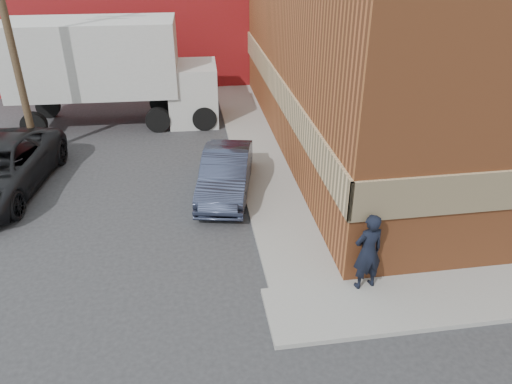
{
  "coord_description": "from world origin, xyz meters",
  "views": [
    {
      "loc": [
        -1.98,
        -8.97,
        7.73
      ],
      "look_at": [
        -0.33,
        1.87,
        1.67
      ],
      "focal_mm": 35.0,
      "sensor_mm": 36.0,
      "label": 1
    }
  ],
  "objects_px": {
    "box_truck": "(115,66)",
    "warehouse": "(102,21)",
    "sedan": "(226,173)",
    "brick_building": "(463,11)",
    "man": "(368,252)",
    "utility_pole": "(6,21)"
  },
  "relations": [
    {
      "from": "box_truck",
      "to": "warehouse",
      "type": "bearing_deg",
      "value": 102.09
    },
    {
      "from": "warehouse",
      "to": "sedan",
      "type": "distance_m",
      "value": 16.04
    },
    {
      "from": "brick_building",
      "to": "man",
      "type": "height_order",
      "value": "brick_building"
    },
    {
      "from": "brick_building",
      "to": "sedan",
      "type": "bearing_deg",
      "value": -156.62
    },
    {
      "from": "warehouse",
      "to": "sedan",
      "type": "bearing_deg",
      "value": -70.98
    },
    {
      "from": "brick_building",
      "to": "box_truck",
      "type": "xyz_separation_m",
      "value": [
        -13.08,
        2.74,
        -2.22
      ]
    },
    {
      "from": "utility_pole",
      "to": "sedan",
      "type": "distance_m",
      "value": 8.8
    },
    {
      "from": "utility_pole",
      "to": "warehouse",
      "type": "bearing_deg",
      "value": 82.23
    },
    {
      "from": "brick_building",
      "to": "sedan",
      "type": "distance_m",
      "value": 10.91
    },
    {
      "from": "box_truck",
      "to": "man",
      "type": "bearing_deg",
      "value": -59.14
    },
    {
      "from": "man",
      "to": "box_truck",
      "type": "distance_m",
      "value": 13.7
    },
    {
      "from": "sedan",
      "to": "box_truck",
      "type": "distance_m",
      "value": 7.95
    },
    {
      "from": "brick_building",
      "to": "sedan",
      "type": "height_order",
      "value": "brick_building"
    },
    {
      "from": "utility_pole",
      "to": "box_truck",
      "type": "distance_m",
      "value": 4.61
    },
    {
      "from": "utility_pole",
      "to": "sedan",
      "type": "bearing_deg",
      "value": -31.11
    },
    {
      "from": "brick_building",
      "to": "warehouse",
      "type": "height_order",
      "value": "brick_building"
    },
    {
      "from": "utility_pole",
      "to": "box_truck",
      "type": "relative_size",
      "value": 1.03
    },
    {
      "from": "utility_pole",
      "to": "box_truck",
      "type": "height_order",
      "value": "utility_pole"
    },
    {
      "from": "brick_building",
      "to": "sedan",
      "type": "relative_size",
      "value": 4.41
    },
    {
      "from": "brick_building",
      "to": "utility_pole",
      "type": "height_order",
      "value": "brick_building"
    },
    {
      "from": "warehouse",
      "to": "utility_pole",
      "type": "relative_size",
      "value": 1.81
    },
    {
      "from": "man",
      "to": "sedan",
      "type": "relative_size",
      "value": 0.47
    }
  ]
}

